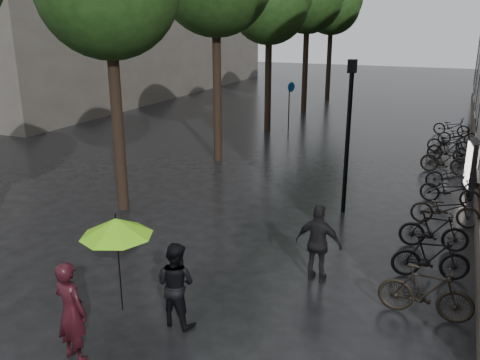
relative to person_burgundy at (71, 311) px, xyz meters
The scene contains 8 objects.
person_burgundy is the anchor object (origin of this frame).
person_black 1.85m from the person_burgundy, 56.40° to the left, with size 0.78×0.60×1.60m, color black.
lime_umbrella 1.52m from the person_burgundy, 57.79° to the left, with size 1.20×1.20×1.76m.
pedestrian_walking 5.08m from the person_burgundy, 54.50° to the left, with size 1.00×0.42×1.70m, color black.
parked_bicycles 13.08m from the person_burgundy, 66.45° to the left, with size 2.10×17.71×1.03m.
ad_lightbox 13.19m from the person_burgundy, 63.29° to the left, with size 0.26×1.12×1.69m.
lamp_post 8.95m from the person_burgundy, 72.87° to the left, with size 0.22×0.22×4.32m.
cycle_sign 17.96m from the person_burgundy, 96.87° to the left, with size 0.13×0.46×2.51m.
Camera 1 is at (4.63, -4.53, 5.32)m, focal length 38.00 mm.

